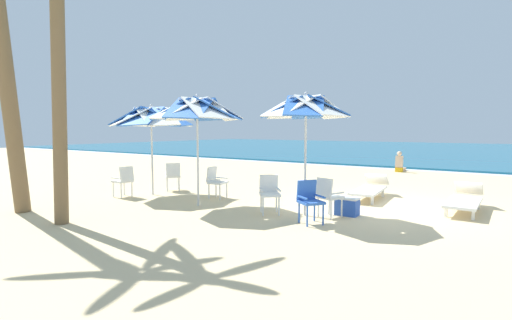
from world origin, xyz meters
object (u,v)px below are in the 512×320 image
beach_umbrella_2 (151,118)px  palm_tree_0 (57,60)px  beach_umbrella_0 (306,109)px  cooler_box (347,206)px  plastic_chair_1 (269,192)px  palm_tree_1 (4,45)px  plastic_chair_5 (124,179)px  sun_lounger_1 (370,188)px  plastic_chair_0 (309,199)px  plastic_chair_2 (328,195)px  plastic_chair_3 (216,180)px  beachgoer_seated (400,165)px  beach_umbrella_1 (197,110)px  sun_lounger_0 (464,199)px  plastic_chair_4 (173,175)px

beach_umbrella_2 → palm_tree_0: bearing=-71.1°
beach_umbrella_0 → beach_umbrella_2: (-4.87, -0.08, -0.11)m
palm_tree_0 → cooler_box: palm_tree_0 is taller
plastic_chair_1 → palm_tree_1: 6.62m
plastic_chair_5 → sun_lounger_1: (5.77, 3.64, -0.22)m
plastic_chair_0 → plastic_chair_5: 5.60m
plastic_chair_0 → beach_umbrella_2: (-5.26, 0.49, 1.73)m
plastic_chair_2 → plastic_chair_3: same height
plastic_chair_5 → palm_tree_1: bearing=-96.9°
plastic_chair_3 → beachgoer_seated: size_ratio=0.94×
beach_umbrella_1 → palm_tree_1: palm_tree_1 is taller
beach_umbrella_1 → plastic_chair_5: 3.16m
plastic_chair_2 → beach_umbrella_0: bearing=-171.3°
beach_umbrella_0 → palm_tree_0: (-3.75, -3.34, 0.92)m
plastic_chair_2 → palm_tree_0: size_ratio=0.17×
beach_umbrella_2 → beachgoer_seated: size_ratio=2.82×
sun_lounger_0 → beachgoer_seated: bearing=112.8°
sun_lounger_1 → palm_tree_1: (-6.09, -6.36, 3.44)m
beach_umbrella_1 → palm_tree_0: 3.14m
beach_umbrella_0 → plastic_chair_1: (-0.75, -0.27, -1.84)m
beach_umbrella_0 → palm_tree_0: size_ratio=0.52×
beach_umbrella_0 → plastic_chair_0: bearing=-55.9°
plastic_chair_1 → beachgoer_seated: beachgoer_seated is taller
beach_umbrella_2 → cooler_box: beach_umbrella_2 is taller
beach_umbrella_0 → palm_tree_1: bearing=-147.5°
sun_lounger_1 → palm_tree_1: bearing=-133.8°
beach_umbrella_0 → plastic_chair_4: (-4.88, 0.73, -1.84)m
beach_umbrella_2 → plastic_chair_5: size_ratio=3.02×
cooler_box → plastic_chair_3: bearing=-179.2°
plastic_chair_2 → plastic_chair_5: (-5.72, -0.88, 0.00)m
plastic_chair_1 → plastic_chair_2: size_ratio=1.00×
plastic_chair_3 → sun_lounger_0: bearing=18.3°
sun_lounger_0 → cooler_box: size_ratio=4.31×
beach_umbrella_2 → beach_umbrella_1: bearing=-11.6°
plastic_chair_2 → plastic_chair_4: 5.43m
plastic_chair_3 → palm_tree_0: (-0.79, -3.82, 2.76)m
palm_tree_0 → beach_umbrella_0: bearing=41.7°
palm_tree_0 → beach_umbrella_1: bearing=69.0°
palm_tree_1 → cooler_box: size_ratio=12.70×
palm_tree_1 → cooler_box: bearing=32.8°
cooler_box → beachgoer_seated: beachgoer_seated is taller
beachgoer_seated → cooler_box: bearing=-83.3°
plastic_chair_0 → beach_umbrella_1: 3.58m
palm_tree_0 → sun_lounger_1: bearing=55.1°
plastic_chair_0 → cooler_box: plastic_chair_0 is taller
beach_umbrella_2 → palm_tree_0: 3.60m
palm_tree_1 → beach_umbrella_0: bearing=32.5°
plastic_chair_1 → plastic_chair_2: (1.26, 0.35, 0.00)m
plastic_chair_3 → sun_lounger_0: size_ratio=0.40×
plastic_chair_0 → beach_umbrella_1: (-3.06, 0.04, 1.86)m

